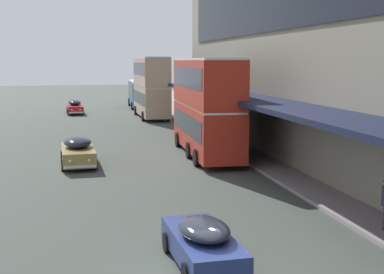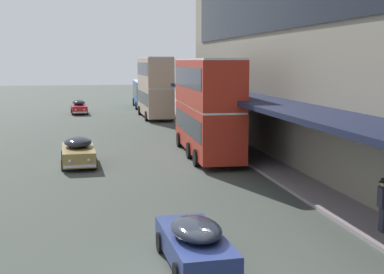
{
  "view_description": "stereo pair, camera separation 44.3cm",
  "coord_description": "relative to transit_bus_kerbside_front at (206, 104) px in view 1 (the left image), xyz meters",
  "views": [
    {
      "loc": [
        -3.34,
        -13.66,
        5.94
      ],
      "look_at": [
        2.96,
        16.2,
        1.57
      ],
      "focal_mm": 50.0,
      "sensor_mm": 36.0,
      "label": 1
    },
    {
      "loc": [
        -2.9,
        -13.75,
        5.94
      ],
      "look_at": [
        2.96,
        16.2,
        1.57
      ],
      "focal_mm": 50.0,
      "sensor_mm": 36.0,
      "label": 2
    }
  ],
  "objects": [
    {
      "name": "transit_bus_kerbside_far",
      "position": [
        -0.14,
        35.61,
        -1.33
      ],
      "size": [
        2.9,
        9.55,
        3.41
      ],
      "color": "#2F62A0",
      "rests_on": "ground"
    },
    {
      "name": "sedan_lead_near",
      "position": [
        -7.89,
        -1.58,
        -2.49
      ],
      "size": [
        2.07,
        4.79,
        1.61
      ],
      "color": "olive",
      "rests_on": "ground"
    },
    {
      "name": "sedan_oncoming_rear",
      "position": [
        -8.26,
        29.07,
        -2.51
      ],
      "size": [
        1.97,
        4.99,
        1.56
      ],
      "color": "#B21C23",
      "rests_on": "ground"
    },
    {
      "name": "sedan_trailing_mid",
      "position": [
        -4.33,
        -17.85,
        -2.56
      ],
      "size": [
        1.88,
        4.47,
        1.44
      ],
      "color": "navy",
      "rests_on": "ground"
    },
    {
      "name": "transit_bus_kerbside_rear",
      "position": [
        -0.38,
        23.07,
        0.13
      ],
      "size": [
        2.87,
        9.93,
        6.32
      ],
      "color": "tan",
      "rests_on": "ground"
    },
    {
      "name": "transit_bus_kerbside_front",
      "position": [
        0.0,
        0.0,
        0.0
      ],
      "size": [
        2.97,
        11.01,
        6.09
      ],
      "color": "#AE281A",
      "rests_on": "ground"
    }
  ]
}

